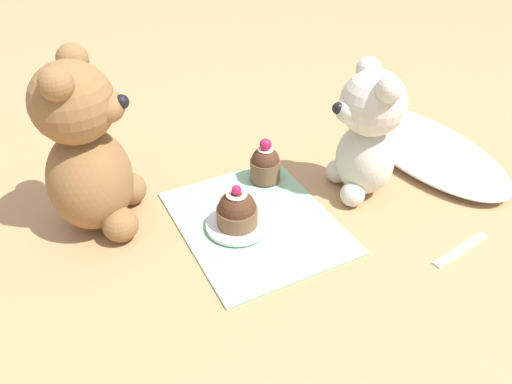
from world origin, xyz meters
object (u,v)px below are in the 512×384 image
object	(u,v)px
saucer_plate	(239,226)
cupcake_near_tan_bear	(238,212)
teddy_bear_tan	(87,153)
teaspoon	(461,249)
cupcake_near_cream_bear	(265,164)
teddy_bear_cream	(368,133)

from	to	relation	value
saucer_plate	cupcake_near_tan_bear	distance (m)	0.02
teddy_bear_tan	saucer_plate	world-z (taller)	teddy_bear_tan
saucer_plate	teaspoon	world-z (taller)	saucer_plate
teaspoon	cupcake_near_cream_bear	bearing A→B (deg)	112.86
saucer_plate	teaspoon	xyz separation A→B (m)	(0.18, 0.25, -0.01)
teddy_bear_cream	teaspoon	size ratio (longest dim) A/B	1.93
cupcake_near_cream_bear	saucer_plate	world-z (taller)	cupcake_near_cream_bear
teddy_bear_cream	teaspoon	xyz separation A→B (m)	(0.18, 0.04, -0.10)
teddy_bear_cream	teddy_bear_tan	xyz separation A→B (m)	(-0.11, -0.38, 0.01)
teddy_bear_tan	teaspoon	xyz separation A→B (m)	(0.29, 0.42, -0.11)
teaspoon	saucer_plate	bearing A→B (deg)	136.80
cupcake_near_cream_bear	teaspoon	world-z (taller)	cupcake_near_cream_bear
teddy_bear_tan	teaspoon	distance (m)	0.52
cupcake_near_cream_bear	cupcake_near_tan_bear	xyz separation A→B (m)	(0.09, -0.09, -0.00)
teddy_bear_cream	cupcake_near_cream_bear	world-z (taller)	teddy_bear_cream
cupcake_near_cream_bear	saucer_plate	distance (m)	0.13
cupcake_near_tan_bear	teddy_bear_cream	bearing A→B (deg)	90.30
saucer_plate	teddy_bear_tan	bearing A→B (deg)	-123.87
teddy_bear_cream	cupcake_near_tan_bear	bearing A→B (deg)	-76.03
teddy_bear_tan	saucer_plate	size ratio (longest dim) A/B	2.77
cupcake_near_tan_bear	teaspoon	world-z (taller)	cupcake_near_tan_bear
teddy_bear_cream	saucer_plate	distance (m)	0.23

